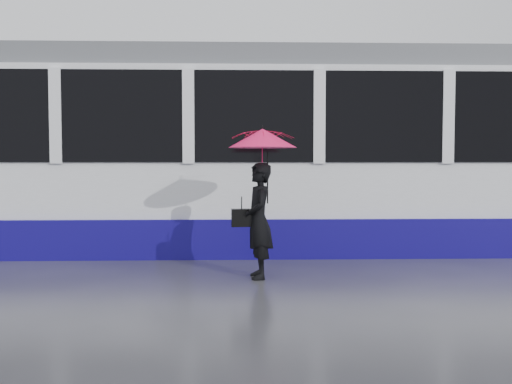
{
  "coord_description": "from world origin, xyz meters",
  "views": [
    {
      "loc": [
        1.22,
        -7.46,
        1.5
      ],
      "look_at": [
        1.47,
        0.17,
        1.1
      ],
      "focal_mm": 40.0,
      "sensor_mm": 36.0,
      "label": 1
    }
  ],
  "objects": [
    {
      "name": "tram",
      "position": [
        2.98,
        2.5,
        1.64
      ],
      "size": [
        26.0,
        2.56,
        3.35
      ],
      "color": "white",
      "rests_on": "ground"
    },
    {
      "name": "woman",
      "position": [
        1.5,
        -0.15,
        0.75
      ],
      "size": [
        0.41,
        0.58,
        1.49
      ],
      "primitive_type": "imported",
      "rotation": [
        0.0,
        0.0,
        -1.47
      ],
      "color": "black",
      "rests_on": "ground"
    },
    {
      "name": "rails",
      "position": [
        0.0,
        2.5,
        0.01
      ],
      "size": [
        34.0,
        1.51,
        0.02
      ],
      "color": "#3F3D38",
      "rests_on": "ground"
    },
    {
      "name": "ground",
      "position": [
        0.0,
        0.0,
        0.0
      ],
      "size": [
        90.0,
        90.0,
        0.0
      ],
      "primitive_type": "plane",
      "color": "#2F2E34",
      "rests_on": "ground"
    },
    {
      "name": "umbrella",
      "position": [
        1.55,
        -0.15,
        1.64
      ],
      "size": [
        0.96,
        0.96,
        1.01
      ],
      "rotation": [
        0.0,
        0.0,
        0.1
      ],
      "color": "#F1144C",
      "rests_on": "ground"
    },
    {
      "name": "handbag",
      "position": [
        1.28,
        -0.13,
        0.78
      ],
      "size": [
        0.28,
        0.14,
        0.41
      ],
      "rotation": [
        0.0,
        0.0,
        0.1
      ],
      "color": "black",
      "rests_on": "ground"
    }
  ]
}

